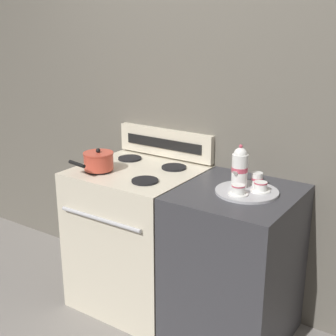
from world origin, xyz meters
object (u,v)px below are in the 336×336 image
Objects in this scene: teapot at (240,167)px; creamer_jug at (257,179)px; stove at (138,237)px; saucepan at (98,161)px; teacup_right at (238,190)px; serving_tray at (247,192)px; teacup_left at (260,187)px.

teapot reaches higher than creamer_jug.
stove is 0.57m from saucepan.
teapot is at bearing 114.06° from teacup_right.
saucepan reaches higher than teacup_right.
stove is 3.86× the size of teapot.
saucepan is at bearing -169.77° from serving_tray.
teacup_left is 1.54× the size of creamer_jug.
stove is 3.43× the size of saucepan.
teapot is (0.68, 0.03, 0.58)m from stove.
stove is at bearing 174.41° from teacup_right.
teacup_right reaches higher than stove.
teacup_left is (0.06, 0.03, 0.03)m from serving_tray.
teacup_right is (-0.08, -0.11, 0.00)m from teacup_left.
teapot is 2.23× the size of teacup_right.
stove is 13.27× the size of creamer_jug.
teacup_right is at bearing -125.59° from teacup_left.
creamer_jug is at bearing 85.94° from serving_tray.
teacup_left is 1.00× the size of teacup_right.
serving_tray is 0.08m from teacup_left.
serving_tray is 0.09m from teacup_right.
teapot is at bearing 12.33° from saucepan.
saucepan is at bearing -167.67° from teapot.
saucepan is 0.87m from teapot.
stove is 8.61× the size of teacup_left.
teapot reaches higher than teacup_left.
saucepan is 0.93m from serving_tray.
saucepan is 0.90m from teacup_right.
serving_tray is at bearing 0.77° from stove.
teacup_left and teacup_right have the same top height.
teapot is 3.44× the size of creamer_jug.
teacup_left is at bearing 2.67° from stove.
teapot is at bearing 159.47° from serving_tray.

